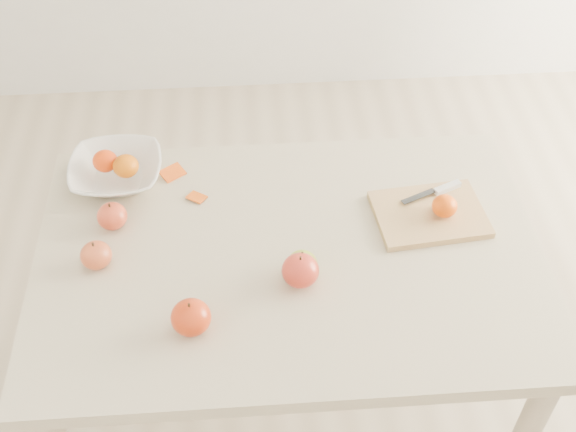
{
  "coord_description": "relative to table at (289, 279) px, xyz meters",
  "views": [
    {
      "loc": [
        -0.09,
        -1.13,
        2.02
      ],
      "look_at": [
        0.0,
        0.05,
        0.82
      ],
      "focal_mm": 45.0,
      "sensor_mm": 36.0,
      "label": 1
    }
  ],
  "objects": [
    {
      "name": "orange_peel_b",
      "position": [
        -0.22,
        0.2,
        0.1
      ],
      "size": [
        0.06,
        0.05,
        0.01
      ],
      "primitive_type": "cube",
      "rotation": [
        -0.14,
        0.0,
        -0.58
      ],
      "color": "#DA530F",
      "rests_on": "table"
    },
    {
      "name": "bowl_tangerine_far",
      "position": [
        -0.4,
        0.27,
        0.16
      ],
      "size": [
        0.07,
        0.07,
        0.06
      ],
      "primitive_type": "ellipsoid",
      "color": "#DC6107",
      "rests_on": "fruit_bowl"
    },
    {
      "name": "apple_red_d",
      "position": [
        -0.45,
        -0.01,
        0.13
      ],
      "size": [
        0.07,
        0.07,
        0.07
      ],
      "primitive_type": "ellipsoid",
      "color": "maroon",
      "rests_on": "table"
    },
    {
      "name": "table",
      "position": [
        0.0,
        0.0,
        0.0
      ],
      "size": [
        1.2,
        0.8,
        0.75
      ],
      "color": "#C1B292",
      "rests_on": "ground"
    },
    {
      "name": "bowl_tangerine_near",
      "position": [
        -0.45,
        0.29,
        0.16
      ],
      "size": [
        0.06,
        0.06,
        0.06
      ],
      "primitive_type": "ellipsoid",
      "color": "#C93607",
      "rests_on": "fruit_bowl"
    },
    {
      "name": "ground",
      "position": [
        0.0,
        0.0,
        -0.65
      ],
      "size": [
        3.5,
        3.5,
        0.0
      ],
      "primitive_type": "plane",
      "color": "#C6B293",
      "rests_on": "ground"
    },
    {
      "name": "apple_red_e",
      "position": [
        0.02,
        -0.09,
        0.14
      ],
      "size": [
        0.08,
        0.08,
        0.08
      ],
      "primitive_type": "ellipsoid",
      "color": "maroon",
      "rests_on": "table"
    },
    {
      "name": "orange_peel_a",
      "position": [
        -0.29,
        0.29,
        0.1
      ],
      "size": [
        0.07,
        0.07,
        0.01
      ],
      "primitive_type": "cube",
      "rotation": [
        0.21,
        0.0,
        0.61
      ],
      "color": "#D54D0F",
      "rests_on": "table"
    },
    {
      "name": "paring_knife",
      "position": [
        0.4,
        0.16,
        0.12
      ],
      "size": [
        0.16,
        0.08,
        0.01
      ],
      "color": "silver",
      "rests_on": "cutting_board"
    },
    {
      "name": "fruit_bowl",
      "position": [
        -0.43,
        0.28,
        0.13
      ],
      "size": [
        0.24,
        0.24,
        0.06
      ],
      "primitive_type": "imported",
      "color": "white",
      "rests_on": "table"
    },
    {
      "name": "apple_red_c",
      "position": [
        -0.22,
        -0.2,
        0.14
      ],
      "size": [
        0.09,
        0.09,
        0.08
      ],
      "primitive_type": "ellipsoid",
      "color": "#951009",
      "rests_on": "table"
    },
    {
      "name": "apple_red_a",
      "position": [
        -0.42,
        0.12,
        0.13
      ],
      "size": [
        0.07,
        0.07,
        0.07
      ],
      "primitive_type": "ellipsoid",
      "color": "maroon",
      "rests_on": "table"
    },
    {
      "name": "apple_green",
      "position": [
        0.02,
        -0.07,
        0.13
      ],
      "size": [
        0.07,
        0.07,
        0.06
      ],
      "primitive_type": "ellipsoid",
      "color": "olive",
      "rests_on": "table"
    },
    {
      "name": "board_tangerine",
      "position": [
        0.38,
        0.08,
        0.14
      ],
      "size": [
        0.06,
        0.06,
        0.05
      ],
      "primitive_type": "ellipsoid",
      "color": "#E74208",
      "rests_on": "cutting_board"
    },
    {
      "name": "cutting_board",
      "position": [
        0.35,
        0.09,
        0.11
      ],
      "size": [
        0.28,
        0.22,
        0.02
      ],
      "primitive_type": "cube",
      "rotation": [
        0.0,
        0.0,
        0.1
      ],
      "color": "tan",
      "rests_on": "table"
    }
  ]
}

